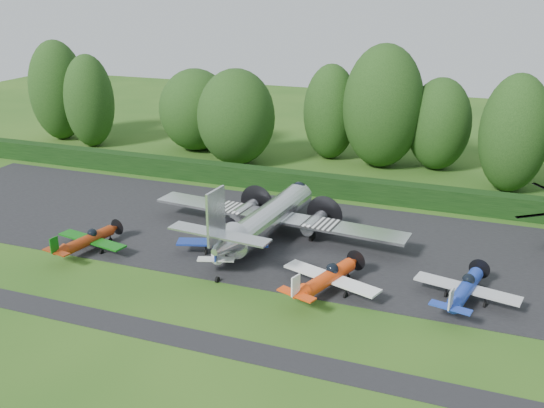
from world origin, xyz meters
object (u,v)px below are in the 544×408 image
(light_plane_orange, at_px, (327,278))
(light_plane_blue, at_px, (465,289))
(transport_plane, at_px, (269,218))
(light_plane_red, at_px, (88,240))
(light_plane_white, at_px, (222,243))

(light_plane_orange, xyz_separation_m, light_plane_blue, (8.66, 1.73, -0.05))
(transport_plane, distance_m, light_plane_blue, 16.21)
(transport_plane, relative_size, light_plane_blue, 3.07)
(light_plane_red, bearing_deg, light_plane_orange, -10.75)
(transport_plane, height_order, light_plane_red, transport_plane)
(light_plane_red, xyz_separation_m, light_plane_white, (9.96, 2.85, 0.12))
(transport_plane, bearing_deg, light_plane_red, -156.11)
(transport_plane, height_order, light_plane_white, transport_plane)
(transport_plane, xyz_separation_m, light_plane_white, (-2.21, -4.04, -0.83))
(light_plane_red, distance_m, light_plane_orange, 18.87)
(light_plane_white, height_order, light_plane_blue, light_plane_white)
(light_plane_blue, bearing_deg, transport_plane, 149.43)
(transport_plane, distance_m, light_plane_white, 4.67)
(light_plane_white, xyz_separation_m, light_plane_orange, (8.90, -2.81, 0.02))
(transport_plane, bearing_deg, light_plane_white, -124.28)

